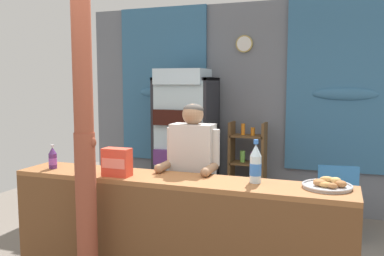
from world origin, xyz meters
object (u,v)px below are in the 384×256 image
at_px(timber_post, 84,140).
at_px(drink_fridge, 185,134).
at_px(plastic_lawn_chair, 336,196).
at_px(snack_box_crackers, 117,162).
at_px(pastry_tray, 328,185).
at_px(soda_bottle_water, 256,165).
at_px(soda_bottle_cola, 82,162).
at_px(stall_counter, 170,228).
at_px(bottle_shelf_rack, 247,166).
at_px(soda_bottle_grape_soda, 53,158).
at_px(shopkeeper, 193,168).

distance_m(timber_post, drink_fridge, 2.48).
bearing_deg(plastic_lawn_chair, snack_box_crackers, -134.03).
bearing_deg(pastry_tray, drink_fridge, 133.58).
bearing_deg(soda_bottle_water, drink_fridge, 123.97).
distance_m(timber_post, soda_bottle_cola, 0.41).
distance_m(stall_counter, bottle_shelf_rack, 2.39).
bearing_deg(timber_post, plastic_lawn_chair, 48.79).
height_order(stall_counter, bottle_shelf_rack, bottle_shelf_rack).
bearing_deg(plastic_lawn_chair, timber_post, -131.21).
distance_m(soda_bottle_water, soda_bottle_grape_soda, 1.82).
xyz_separation_m(stall_counter, pastry_tray, (1.18, 0.19, 0.41)).
distance_m(soda_bottle_water, soda_bottle_cola, 1.45).
xyz_separation_m(soda_bottle_grape_soda, snack_box_crackers, (0.69, -0.06, 0.02)).
xyz_separation_m(drink_fridge, soda_bottle_cola, (-0.09, -2.20, 0.02)).
distance_m(plastic_lawn_chair, pastry_tray, 1.65).
bearing_deg(soda_bottle_cola, pastry_tray, 6.68).
xyz_separation_m(timber_post, snack_box_crackers, (0.10, 0.30, -0.22)).
distance_m(bottle_shelf_rack, pastry_tray, 2.47).
distance_m(soda_bottle_grape_soda, pastry_tray, 2.35).
bearing_deg(soda_bottle_grape_soda, drink_fridge, 77.43).
bearing_deg(soda_bottle_water, soda_bottle_grape_soda, -176.63).
xyz_separation_m(plastic_lawn_chair, pastry_tray, (-0.06, -1.57, 0.50)).
height_order(stall_counter, shopkeeper, shopkeeper).
bearing_deg(stall_counter, drink_fridge, 107.87).
height_order(drink_fridge, soda_bottle_grape_soda, drink_fridge).
bearing_deg(shopkeeper, timber_post, -127.13).
distance_m(drink_fridge, soda_bottle_water, 2.41).
relative_size(soda_bottle_water, pastry_tray, 0.93).
relative_size(stall_counter, shopkeeper, 1.81).
height_order(stall_counter, plastic_lawn_chair, stall_counter).
distance_m(timber_post, bottle_shelf_rack, 2.85).
bearing_deg(stall_counter, pastry_tray, 9.04).
bearing_deg(stall_counter, plastic_lawn_chair, 54.92).
relative_size(soda_bottle_water, soda_bottle_cola, 1.35).
height_order(bottle_shelf_rack, pastry_tray, bottle_shelf_rack).
bearing_deg(soda_bottle_grape_soda, shopkeeper, 19.50).
distance_m(drink_fridge, shopkeeper, 1.83).
relative_size(timber_post, pastry_tray, 7.55).
height_order(plastic_lawn_chair, shopkeeper, shopkeeper).
xyz_separation_m(timber_post, plastic_lawn_chair, (1.81, 2.06, -0.82)).
distance_m(shopkeeper, soda_bottle_cola, 0.96).
bearing_deg(drink_fridge, soda_bottle_cola, -92.34).
height_order(soda_bottle_grape_soda, soda_bottle_cola, soda_bottle_cola).
xyz_separation_m(bottle_shelf_rack, soda_bottle_grape_soda, (-1.27, -2.33, 0.43)).
distance_m(stall_counter, shopkeeper, 0.62).
relative_size(timber_post, soda_bottle_grape_soda, 12.63).
height_order(drink_fridge, snack_box_crackers, drink_fridge).
xyz_separation_m(timber_post, drink_fridge, (-0.12, 2.46, -0.25)).
relative_size(stall_counter, timber_post, 1.03).
bearing_deg(snack_box_crackers, drink_fridge, 95.95).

